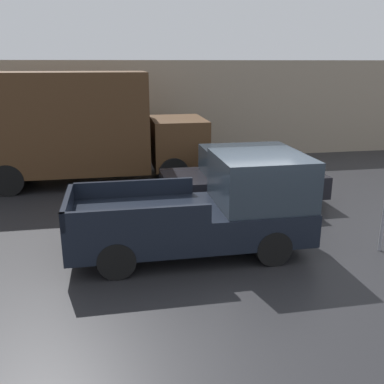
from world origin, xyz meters
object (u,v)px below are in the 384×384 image
(pickup_truck, at_px, (211,208))
(newspaper_box, at_px, (182,146))
(delivery_truck, at_px, (68,126))
(car, at_px, (244,176))

(pickup_truck, bearing_deg, newspaper_box, 84.60)
(pickup_truck, height_order, delivery_truck, delivery_truck)
(car, distance_m, newspaper_box, 6.15)
(pickup_truck, relative_size, car, 1.10)
(car, relative_size, newspaper_box, 4.08)
(car, height_order, newspaper_box, car)
(pickup_truck, xyz_separation_m, delivery_truck, (-3.40, 6.19, 0.98))
(delivery_truck, xyz_separation_m, newspaper_box, (4.26, 2.91, -1.38))
(car, height_order, delivery_truck, delivery_truck)
(delivery_truck, bearing_deg, car, -32.17)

